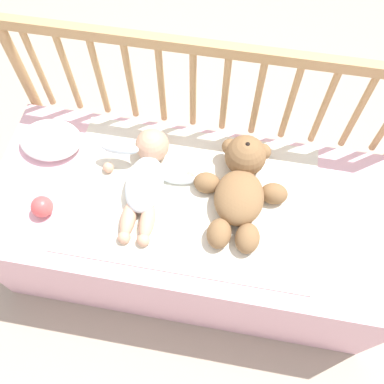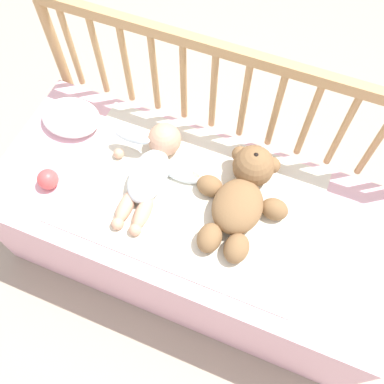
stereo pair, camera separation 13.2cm
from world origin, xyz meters
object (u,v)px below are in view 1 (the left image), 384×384
Objects in this scene: teddy_bear at (241,185)px; small_pillow at (51,140)px; toy_ball at (42,207)px; baby at (146,175)px.

small_pillow is (-0.66, 0.08, -0.02)m from teddy_bear.
teddy_bear is 5.68× the size of toy_ball.
toy_ball is at bearing -76.66° from small_pillow.
teddy_bear is 0.97× the size of baby.
toy_ball is at bearing -163.88° from teddy_bear.
baby reaches higher than toy_ball.
toy_ball reaches higher than small_pillow.
teddy_bear is 0.30m from baby.
baby is 5.86× the size of toy_ball.
teddy_bear reaches higher than small_pillow.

